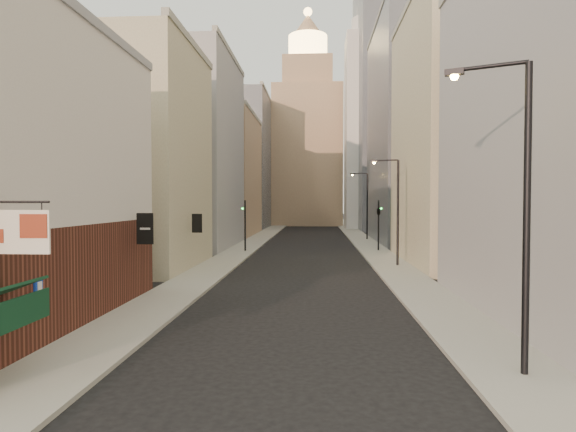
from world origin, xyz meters
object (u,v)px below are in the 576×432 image
Objects in this scene: white_tower at (368,124)px; clock_tower at (308,140)px; streetlamp_near at (518,198)px; streetlamp_mid at (395,206)px; streetlamp_far at (365,202)px; traffic_light_left at (245,216)px; traffic_light_right at (379,213)px.

clock_tower is at bearing 128.16° from white_tower.
streetlamp_mid is (0.29, 22.58, -0.42)m from streetlamp_near.
streetlamp_mid is (7.74, -64.35, -13.05)m from clock_tower.
white_tower reaches higher than streetlamp_far.
traffic_light_left is (-4.95, -54.80, -14.17)m from clock_tower.
clock_tower reaches higher than traffic_light_right.
clock_tower is 5.32× the size of streetlamp_far.
clock_tower reaches higher than traffic_light_left.
clock_tower is at bearing 108.62° from streetlamp_far.
streetlamp_far is 13.70m from traffic_light_right.
clock_tower is 1.08× the size of white_tower.
white_tower is 8.30× the size of traffic_light_left.
streetlamp_mid is 24.47m from streetlamp_far.
clock_tower reaches higher than white_tower.
streetlamp_near is (-3.55, -72.93, -13.60)m from white_tower.
white_tower is at bearing 110.92° from streetlamp_near.
clock_tower is 42.65m from streetlamp_far.
clock_tower reaches higher than streetlamp_far.
white_tower is 42.35m from traffic_light_right.
streetlamp_near is at bearing 84.47° from traffic_light_right.
streetlamp_far is (8.01, -39.89, -12.81)m from clock_tower.
streetlamp_mid is 15.92m from traffic_light_left.
streetlamp_near reaches higher than streetlamp_mid.
clock_tower is 66.12m from streetlamp_mid.
clock_tower is at bearing 111.78° from streetlamp_mid.
streetlamp_near is 1.04× the size of streetlamp_far.
streetlamp_mid is 1.60× the size of traffic_light_left.
streetlamp_near is 1.75× the size of traffic_light_left.
white_tower is at bearing 90.67° from streetlamp_far.
streetlamp_near is 1.75× the size of traffic_light_right.
streetlamp_near is at bearing 98.19° from traffic_light_left.
streetlamp_mid is at bearing -93.71° from white_tower.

